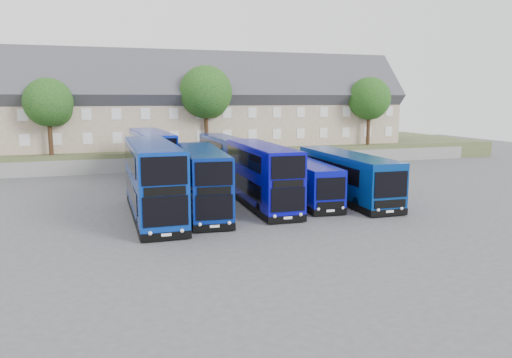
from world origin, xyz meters
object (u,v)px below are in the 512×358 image
object	(u,v)px
dd_front_left	(153,181)
dd_front_mid	(203,182)
tree_east	(370,100)
coach_east_a	(304,181)
tree_far	(382,97)
tree_west	(50,104)
tree_mid	(207,94)

from	to	relation	value
dd_front_left	dd_front_mid	distance (m)	3.35
tree_east	coach_east_a	bearing A→B (deg)	-130.99
dd_front_left	tree_east	world-z (taller)	tree_east
tree_east	tree_far	size ratio (longest dim) A/B	0.94
dd_front_mid	tree_west	world-z (taller)	tree_west
dd_front_mid	tree_mid	xyz separation A→B (m)	(5.18, 21.88, 5.97)
coach_east_a	tree_far	size ratio (longest dim) A/B	1.28
dd_front_mid	tree_far	size ratio (longest dim) A/B	1.26
coach_east_a	tree_west	world-z (taller)	tree_west
coach_east_a	tree_mid	xyz separation A→B (m)	(-2.88, 20.21, 6.60)
dd_front_mid	tree_far	world-z (taller)	tree_far
dd_front_left	tree_far	xyz separation A→B (m)	(34.51, 28.65, 5.37)
dd_front_mid	tree_east	bearing A→B (deg)	45.48
dd_front_left	coach_east_a	world-z (taller)	dd_front_left
coach_east_a	tree_far	world-z (taller)	tree_far
tree_mid	dd_front_left	bearing A→B (deg)	-111.02
tree_mid	dd_front_mid	bearing A→B (deg)	-103.32
tree_mid	tree_far	world-z (taller)	tree_mid
tree_east	tree_far	world-z (taller)	tree_far
coach_east_a	tree_far	distance (m)	35.88
tree_east	dd_front_mid	bearing A→B (deg)	-139.67
tree_east	tree_far	distance (m)	9.23
dd_front_left	dd_front_mid	xyz separation A→B (m)	(3.33, 0.27, -0.26)
dd_front_left	tree_east	bearing A→B (deg)	37.55
dd_front_mid	tree_east	distance (m)	33.45
tree_west	coach_east_a	bearing A→B (deg)	-46.24
tree_far	tree_east	bearing A→B (deg)	-130.60
dd_front_mid	tree_mid	world-z (taller)	tree_mid
coach_east_a	tree_east	distance (m)	26.77
dd_front_mid	tree_west	size ratio (longest dim) A/B	1.43
tree_mid	tree_west	bearing A→B (deg)	-178.21
dd_front_left	tree_far	size ratio (longest dim) A/B	1.39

